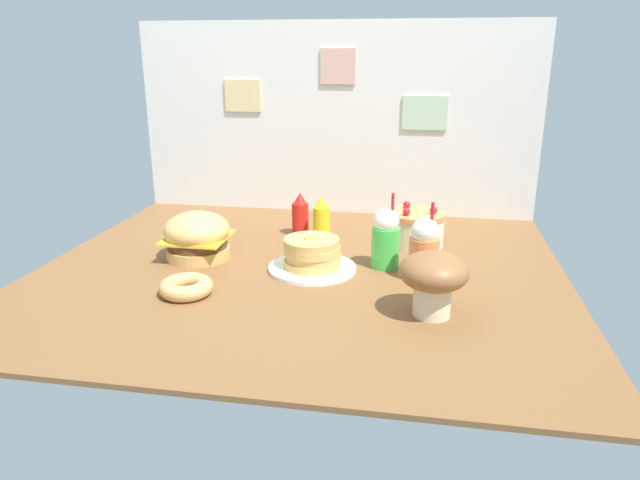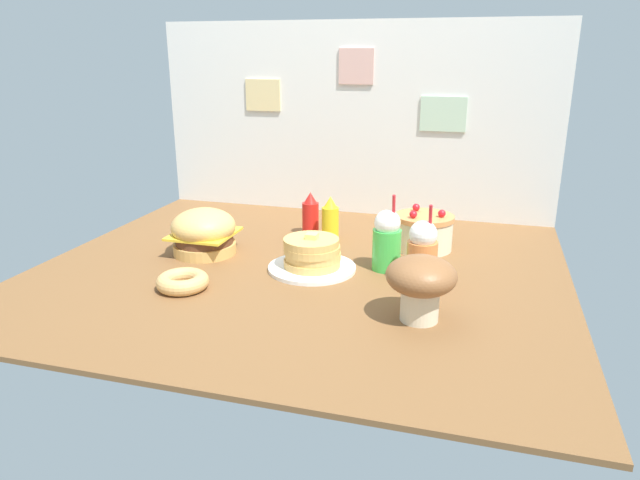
% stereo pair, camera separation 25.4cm
% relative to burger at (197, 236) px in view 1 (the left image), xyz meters
% --- Properties ---
extents(ground_plane, '(2.31, 2.03, 0.02)m').
position_rel_burger_xyz_m(ground_plane, '(0.50, -0.07, -0.11)').
color(ground_plane, brown).
extents(back_wall, '(2.31, 0.04, 1.09)m').
position_rel_burger_xyz_m(back_wall, '(0.50, 0.94, 0.45)').
color(back_wall, silver).
rests_on(back_wall, ground_plane).
extents(burger, '(0.30, 0.30, 0.22)m').
position_rel_burger_xyz_m(burger, '(0.00, 0.00, 0.00)').
color(burger, '#DBA859').
rests_on(burger, ground_plane).
extents(pancake_stack, '(0.39, 0.39, 0.17)m').
position_rel_burger_xyz_m(pancake_stack, '(0.56, -0.07, -0.04)').
color(pancake_stack, white).
rests_on(pancake_stack, ground_plane).
extents(layer_cake, '(0.29, 0.29, 0.21)m').
position_rel_burger_xyz_m(layer_cake, '(1.00, 0.36, -0.02)').
color(layer_cake, beige).
rests_on(layer_cake, ground_plane).
extents(ketchup_bottle, '(0.09, 0.09, 0.23)m').
position_rel_burger_xyz_m(ketchup_bottle, '(0.40, 0.43, 0.00)').
color(ketchup_bottle, red).
rests_on(ketchup_bottle, ground_plane).
extents(mustard_bottle, '(0.09, 0.09, 0.23)m').
position_rel_burger_xyz_m(mustard_bottle, '(0.53, 0.37, 0.00)').
color(mustard_bottle, yellow).
rests_on(mustard_bottle, ground_plane).
extents(cream_soda_cup, '(0.13, 0.13, 0.34)m').
position_rel_burger_xyz_m(cream_soda_cup, '(0.87, 0.03, 0.03)').
color(cream_soda_cup, green).
rests_on(cream_soda_cup, ground_plane).
extents(orange_float_cup, '(0.13, 0.13, 0.34)m').
position_rel_burger_xyz_m(orange_float_cup, '(1.04, -0.10, 0.03)').
color(orange_float_cup, orange).
rests_on(orange_float_cup, ground_plane).
extents(donut_pink_glaze, '(0.21, 0.21, 0.06)m').
position_rel_burger_xyz_m(donut_pink_glaze, '(0.12, -0.43, -0.07)').
color(donut_pink_glaze, tan).
rests_on(donut_pink_glaze, ground_plane).
extents(mushroom_stool, '(0.25, 0.25, 0.24)m').
position_rel_burger_xyz_m(mushroom_stool, '(1.08, -0.45, 0.04)').
color(mushroom_stool, beige).
rests_on(mushroom_stool, ground_plane).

